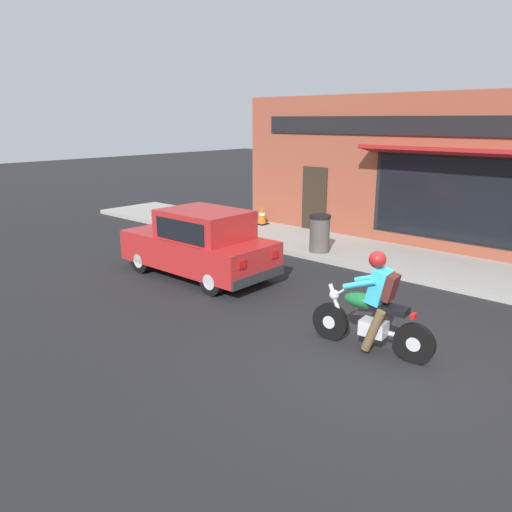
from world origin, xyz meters
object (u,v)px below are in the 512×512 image
Objects in this scene: car_hatchback at (200,244)px; trash_bin at (320,233)px; motorcycle_with_rider at (373,310)px; traffic_cone at (262,216)px.

car_hatchback is 3.41m from trash_bin.
motorcycle_with_rider is 3.37× the size of traffic_cone.
car_hatchback is 3.87× the size of trash_bin.
motorcycle_with_rider reaches higher than trash_bin.
motorcycle_with_rider is at bearing -99.49° from car_hatchback.
motorcycle_with_rider reaches higher than car_hatchback.
traffic_cone is at bearing 51.78° from motorcycle_with_rider.
car_hatchback is at bearing 80.51° from motorcycle_with_rider.
car_hatchback is at bearing 161.68° from trash_bin.
trash_bin is 1.63× the size of traffic_cone.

